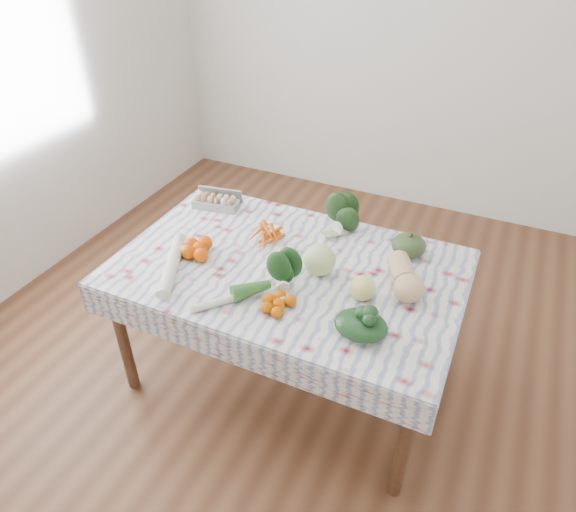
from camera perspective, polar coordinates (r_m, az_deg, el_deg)
The scene contains 17 objects.
ground at distance 3.01m, azimuth 0.00°, elevation -12.80°, with size 4.50×4.50×0.00m, color #58321E.
wall_back at distance 4.24m, azimuth 14.03°, elevation 23.07°, with size 4.00×0.04×2.80m, color silver.
dining_table at distance 2.54m, azimuth 0.00°, elevation -2.60°, with size 1.60×1.00×0.75m.
tablecloth at distance 2.49m, azimuth 0.00°, elevation -1.20°, with size 1.66×1.06×0.01m, color white.
egg_carton at distance 2.97m, azimuth -8.05°, elevation 5.90°, with size 0.26×0.10×0.07m, color #9D9D98.
carrot_bunch at distance 2.66m, azimuth -2.55°, elevation 1.99°, with size 0.20×0.18×0.04m, color #E05505.
kale_bunch at distance 2.72m, azimuth 6.31°, elevation 4.17°, with size 0.18×0.16×0.16m, color #1B3816.
kabocha_squash at distance 2.61m, azimuth 13.29°, elevation 1.18°, with size 0.17×0.17×0.11m, color #334824.
cabbage at distance 2.41m, azimuth 3.52°, elevation -0.43°, with size 0.15×0.15×0.15m, color #CAE08D.
butternut_squash at distance 2.38m, azimuth 12.89°, elevation -2.16°, with size 0.14×0.30×0.14m, color tan.
orange_cluster at distance 2.58m, azimuth -9.80°, elevation 0.84°, with size 0.23×0.23×0.08m, color #EA4C00.
broccoli at distance 2.32m, azimuth -0.91°, elevation -2.42°, with size 0.16×0.16×0.12m, color #164116.
mandarin_cluster at distance 2.23m, azimuth -1.03°, elevation -5.27°, with size 0.19×0.19×0.06m, color #D15A00.
grapefruit at distance 2.29m, azimuth 8.30°, elevation -3.54°, with size 0.12×0.12×0.12m, color #E7DF79.
spinach_bag at distance 2.12m, azimuth 8.10°, elevation -7.62°, with size 0.22×0.18×0.10m, color black.
daikon at distance 2.49m, azimuth -12.87°, elevation -1.33°, with size 0.06×0.06×0.42m, color white.
leek at distance 2.28m, azimuth -6.39°, elevation -4.71°, with size 0.04×0.04×0.36m, color silver.
Camera 1 is at (0.84, -1.81, 2.25)m, focal length 32.00 mm.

